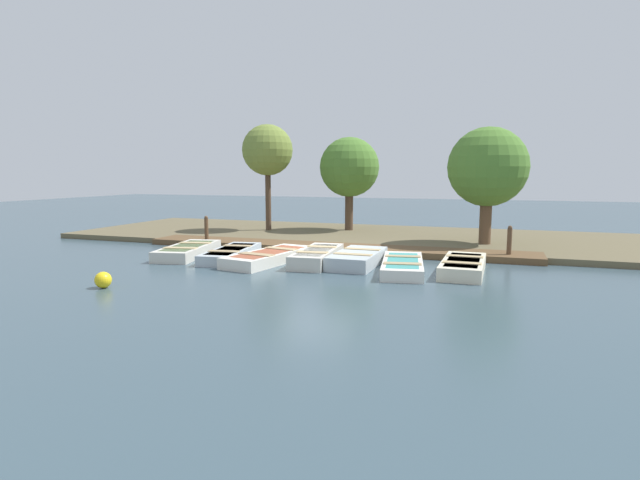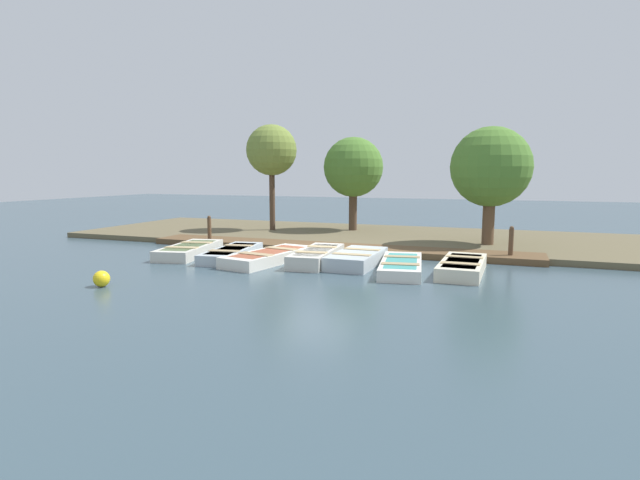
# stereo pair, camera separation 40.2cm
# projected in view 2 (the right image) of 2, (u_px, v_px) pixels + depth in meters

# --- Properties ---
(ground_plane) EXTENTS (80.00, 80.00, 0.00)m
(ground_plane) POSITION_uv_depth(u_px,v_px,m) (317.00, 257.00, 16.51)
(ground_plane) COLOR #384C56
(shore_bank) EXTENTS (8.00, 24.00, 0.21)m
(shore_bank) POSITION_uv_depth(u_px,v_px,m) (359.00, 236.00, 21.13)
(shore_bank) COLOR brown
(shore_bank) RESTS_ON ground_plane
(dock_walkway) EXTENTS (1.54, 14.14, 0.21)m
(dock_walkway) POSITION_uv_depth(u_px,v_px,m) (332.00, 248.00, 17.87)
(dock_walkway) COLOR brown
(dock_walkway) RESTS_ON ground_plane
(rowboat_0) EXTENTS (3.34, 1.76, 0.38)m
(rowboat_0) POSITION_uv_depth(u_px,v_px,m) (190.00, 250.00, 16.85)
(rowboat_0) COLOR beige
(rowboat_0) RESTS_ON ground_plane
(rowboat_1) EXTENTS (3.34, 1.49, 0.36)m
(rowboat_1) POSITION_uv_depth(u_px,v_px,m) (232.00, 253.00, 16.26)
(rowboat_1) COLOR #B2BCC1
(rowboat_1) RESTS_ON ground_plane
(rowboat_2) EXTENTS (3.63, 1.84, 0.36)m
(rowboat_2) POSITION_uv_depth(u_px,v_px,m) (269.00, 256.00, 15.57)
(rowboat_2) COLOR silver
(rowboat_2) RESTS_ON ground_plane
(rowboat_3) EXTENTS (3.16, 1.26, 0.44)m
(rowboat_3) POSITION_uv_depth(u_px,v_px,m) (317.00, 256.00, 15.42)
(rowboat_3) COLOR beige
(rowboat_3) RESTS_ON ground_plane
(rowboat_4) EXTENTS (2.79, 1.26, 0.43)m
(rowboat_4) POSITION_uv_depth(u_px,v_px,m) (357.00, 258.00, 15.04)
(rowboat_4) COLOR #B2BCC1
(rowboat_4) RESTS_ON ground_plane
(rowboat_5) EXTENTS (3.34, 1.61, 0.34)m
(rowboat_5) POSITION_uv_depth(u_px,v_px,m) (401.00, 266.00, 14.06)
(rowboat_5) COLOR silver
(rowboat_5) RESTS_ON ground_plane
(rowboat_6) EXTENTS (3.03, 1.16, 0.39)m
(rowboat_6) POSITION_uv_depth(u_px,v_px,m) (462.00, 267.00, 13.81)
(rowboat_6) COLOR beige
(rowboat_6) RESTS_ON ground_plane
(mooring_post_near) EXTENTS (0.15, 0.15, 1.13)m
(mooring_post_near) POSITION_uv_depth(u_px,v_px,m) (209.00, 230.00, 19.44)
(mooring_post_near) COLOR brown
(mooring_post_near) RESTS_ON ground_plane
(mooring_post_far) EXTENTS (0.15, 0.15, 1.13)m
(mooring_post_far) POSITION_uv_depth(u_px,v_px,m) (511.00, 244.00, 15.59)
(mooring_post_far) COLOR brown
(mooring_post_far) RESTS_ON ground_plane
(buoy) EXTENTS (0.40, 0.40, 0.40)m
(buoy) POSITION_uv_depth(u_px,v_px,m) (102.00, 279.00, 12.19)
(buoy) COLOR yellow
(buoy) RESTS_ON ground_plane
(park_tree_far_left) EXTENTS (2.26, 2.26, 4.92)m
(park_tree_far_left) POSITION_uv_depth(u_px,v_px,m) (272.00, 151.00, 22.23)
(park_tree_far_left) COLOR #4C3828
(park_tree_far_left) RESTS_ON ground_plane
(park_tree_left) EXTENTS (2.66, 2.66, 4.36)m
(park_tree_left) POSITION_uv_depth(u_px,v_px,m) (353.00, 168.00, 22.23)
(park_tree_left) COLOR #4C3828
(park_tree_left) RESTS_ON ground_plane
(park_tree_center) EXTENTS (2.84, 2.84, 4.41)m
(park_tree_center) POSITION_uv_depth(u_px,v_px,m) (491.00, 168.00, 17.67)
(park_tree_center) COLOR brown
(park_tree_center) RESTS_ON ground_plane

